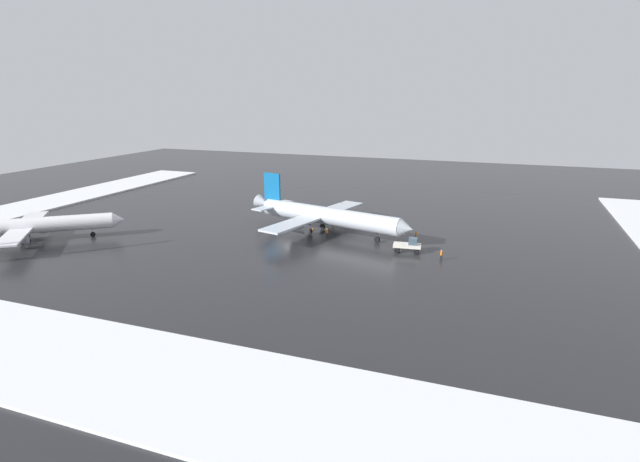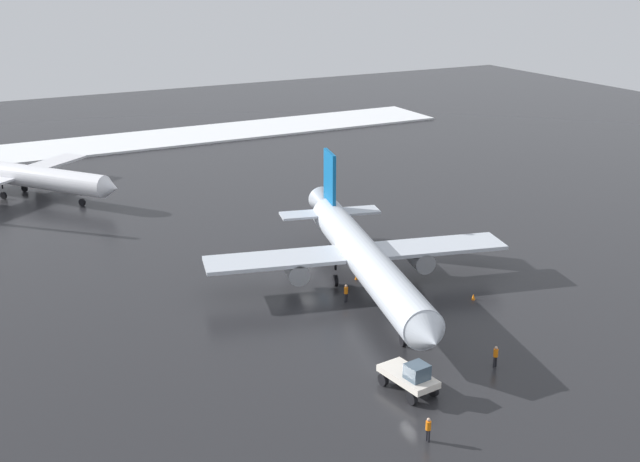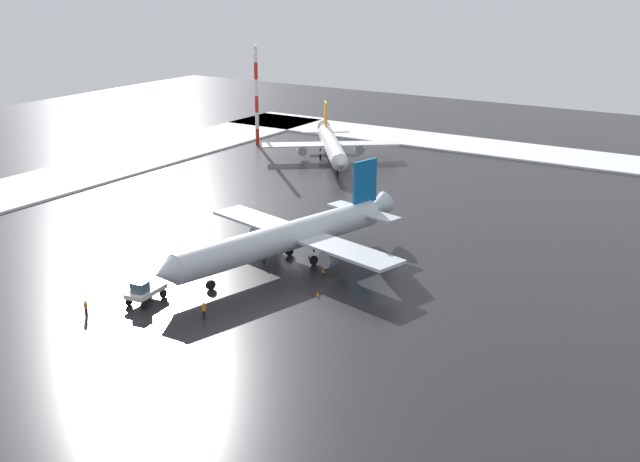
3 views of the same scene
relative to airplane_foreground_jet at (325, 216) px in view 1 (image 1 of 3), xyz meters
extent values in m
plane|color=#232326|center=(-5.67, -3.51, -3.45)|extent=(240.00, 240.00, 0.00)
cube|color=white|center=(-5.67, -53.51, -3.27)|extent=(152.00, 16.00, 0.36)
cube|color=white|center=(-72.67, -3.51, -3.27)|extent=(14.00, 116.00, 0.36)
cylinder|color=silver|center=(0.83, -0.21, 0.00)|extent=(29.48, 10.40, 3.35)
cone|color=silver|center=(16.31, -4.07, 0.00)|extent=(3.06, 3.66, 3.18)
cone|color=silver|center=(-14.85, 3.70, 0.59)|extent=(4.10, 3.61, 3.26)
cube|color=silver|center=(-0.09, 8.35, -0.30)|extent=(7.30, 13.47, 0.35)
cylinder|color=gray|center=(-0.08, 6.32, -1.28)|extent=(3.73, 2.72, 1.97)
cube|color=silver|center=(-3.99, -7.33, -0.30)|extent=(7.30, 13.47, 0.35)
cylinder|color=gray|center=(-3.04, -5.54, -1.28)|extent=(3.73, 2.72, 1.97)
cube|color=#0C5999|center=(-12.55, 3.13, 4.23)|extent=(3.91, 1.30, 5.52)
cube|color=silver|center=(-11.65, 5.95, 0.39)|extent=(3.63, 5.21, 0.24)
cube|color=silver|center=(-13.08, 0.21, 0.39)|extent=(3.63, 5.21, 0.24)
cylinder|color=black|center=(10.86, -2.71, -1.48)|extent=(0.24, 0.24, 0.69)
cylinder|color=black|center=(10.86, -2.71, -2.91)|extent=(1.13, 0.60, 1.08)
cylinder|color=black|center=(-1.52, 2.61, -1.48)|extent=(0.24, 0.24, 0.69)
cylinder|color=black|center=(-1.52, 2.61, -2.91)|extent=(1.13, 0.60, 1.08)
cylinder|color=black|center=(-2.56, -1.59, -1.48)|extent=(0.24, 0.24, 0.69)
cylinder|color=black|center=(-2.56, -1.59, -2.91)|extent=(1.13, 0.60, 1.08)
cylinder|color=white|center=(-46.92, -22.82, -0.52)|extent=(21.61, 17.58, 2.84)
cone|color=white|center=(-36.19, -14.55, -0.52)|extent=(3.24, 3.37, 2.70)
cube|color=white|center=(-53.09, -18.92, -0.77)|extent=(9.56, 10.86, 0.30)
cylinder|color=gray|center=(-51.74, -19.99, -1.61)|extent=(3.27, 3.06, 1.67)
cube|color=white|center=(-44.72, -29.79, -0.77)|extent=(9.56, 10.86, 0.30)
cylinder|color=gray|center=(-45.41, -28.21, -1.61)|extent=(3.27, 3.06, 1.67)
cylinder|color=black|center=(-39.96, -17.46, -1.78)|extent=(0.20, 0.20, 0.59)
cylinder|color=black|center=(-39.96, -17.46, -2.99)|extent=(0.91, 0.79, 0.92)
cylinder|color=black|center=(-50.03, -22.90, -1.78)|extent=(0.20, 0.20, 0.59)
cylinder|color=black|center=(-50.03, -22.90, -2.99)|extent=(0.91, 0.79, 0.92)
cylinder|color=black|center=(-47.78, -25.81, -1.78)|extent=(0.20, 0.20, 0.59)
cylinder|color=black|center=(-47.78, -25.81, -2.99)|extent=(0.91, 0.79, 0.92)
cube|color=silver|center=(16.96, -6.31, -2.30)|extent=(4.83, 2.73, 0.50)
cube|color=#3F5160|center=(17.87, -6.20, -1.50)|extent=(1.57, 1.66, 1.10)
cylinder|color=black|center=(18.44, -5.13, -3.00)|extent=(0.93, 0.42, 0.90)
cylinder|color=black|center=(18.68, -7.10, -3.00)|extent=(0.93, 0.42, 0.90)
cylinder|color=black|center=(15.24, -5.52, -3.00)|extent=(0.93, 0.42, 0.90)
cylinder|color=black|center=(15.48, -7.48, -3.00)|extent=(0.93, 0.42, 0.90)
cylinder|color=black|center=(23.03, -8.71, -3.03)|extent=(0.16, 0.16, 0.85)
cylinder|color=black|center=(22.83, -8.72, -3.03)|extent=(0.16, 0.16, 0.85)
cylinder|color=orange|center=(22.93, -8.72, -2.29)|extent=(0.36, 0.36, 0.62)
sphere|color=tan|center=(22.93, -8.72, -1.86)|extent=(0.24, 0.24, 0.24)
cylinder|color=black|center=(1.28, -2.69, -3.03)|extent=(0.16, 0.16, 0.85)
cylinder|color=black|center=(1.22, -2.50, -3.03)|extent=(0.16, 0.16, 0.85)
cylinder|color=orange|center=(1.25, -2.59, -2.29)|extent=(0.36, 0.36, 0.62)
sphere|color=tan|center=(1.25, -2.59, -1.86)|extent=(0.24, 0.24, 0.24)
cylinder|color=black|center=(17.08, 1.50, -3.03)|extent=(0.16, 0.16, 0.85)
cylinder|color=black|center=(17.05, 1.70, -3.03)|extent=(0.16, 0.16, 0.85)
cylinder|color=orange|center=(17.06, 1.60, -2.29)|extent=(0.36, 0.36, 0.62)
sphere|color=tan|center=(17.06, 1.60, -1.86)|extent=(0.24, 0.24, 0.24)
cone|color=orange|center=(0.01, 4.86, -3.18)|extent=(0.36, 0.36, 0.55)
cone|color=orange|center=(-2.98, 0.98, -3.18)|extent=(0.36, 0.36, 0.55)
cone|color=orange|center=(6.16, 8.02, -3.18)|extent=(0.36, 0.36, 0.55)
camera|label=1|loc=(31.13, -86.73, 22.41)|focal=28.00mm
camera|label=2|loc=(59.27, -35.62, 26.34)|focal=45.00mm
camera|label=3|loc=(72.42, 50.34, 29.85)|focal=45.00mm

